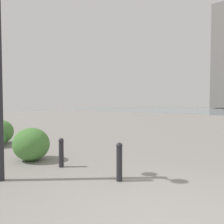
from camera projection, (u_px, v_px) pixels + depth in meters
The scene contains 4 objects.
bollard_near at pixel (119, 161), 4.55m from camera, with size 0.13×0.13×0.79m.
bollard_mid at pixel (61, 152), 5.53m from camera, with size 0.13×0.13×0.72m.
shrub_low at pixel (31, 144), 6.15m from camera, with size 1.06×0.95×0.90m.
shrub_wide at pixel (0, 132), 8.62m from camera, with size 1.09×0.98×0.92m.
Camera 1 is at (-1.29, 2.57, 1.61)m, focal length 35.98 mm.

